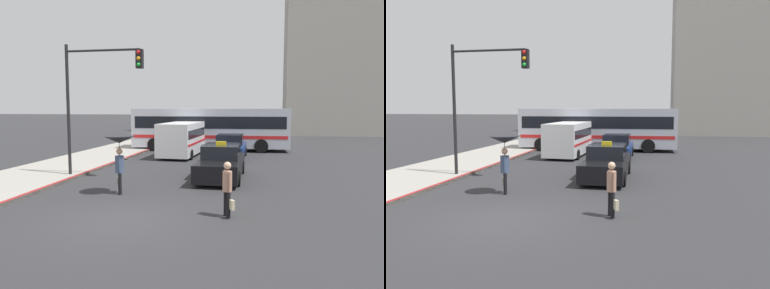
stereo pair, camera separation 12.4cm
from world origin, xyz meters
The scene contains 8 objects.
ground_plane centered at (0.00, 0.00, 0.00)m, with size 300.00×300.00×0.00m, color #2D2D30.
taxi centered at (2.14, 6.76, 0.69)m, with size 1.91×4.78×1.66m.
sedan_red centered at (1.94, 13.52, 0.67)m, with size 1.91×4.67×1.48m.
ambulance_van centered at (-1.22, 13.94, 1.21)m, with size 2.24×5.28×2.17m.
city_bus centered at (0.10, 17.64, 1.71)m, with size 11.41×3.04×3.07m.
pedestrian_with_umbrella centered at (-1.15, 3.05, 1.75)m, with size 1.15×1.15×2.13m.
pedestrian_man centered at (2.99, 0.90, 0.90)m, with size 0.43×0.51×1.61m.
traffic_light centered at (-3.25, 5.76, 4.10)m, with size 3.58×0.38×5.91m.
Camera 1 is at (3.98, -9.66, 3.16)m, focal length 35.00 mm.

